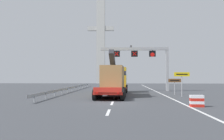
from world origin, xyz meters
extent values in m
plane|color=#424449|center=(0.00, 0.00, 0.00)|extent=(112.00, 112.00, 0.00)
cube|color=silver|center=(0.15, -6.00, 0.01)|extent=(0.20, 2.60, 0.01)
cube|color=silver|center=(0.15, -0.96, 0.01)|extent=(0.20, 2.60, 0.01)
cube|color=silver|center=(0.15, 4.08, 0.01)|extent=(0.20, 2.60, 0.01)
cube|color=silver|center=(0.15, 9.12, 0.01)|extent=(0.20, 2.60, 0.01)
cube|color=silver|center=(0.15, 14.16, 0.01)|extent=(0.20, 2.60, 0.01)
cube|color=silver|center=(0.15, 19.20, 0.01)|extent=(0.20, 2.60, 0.01)
cube|color=silver|center=(0.15, 24.24, 0.01)|extent=(0.20, 2.60, 0.01)
cube|color=silver|center=(0.15, 29.27, 0.01)|extent=(0.20, 2.60, 0.01)
cube|color=silver|center=(0.15, 34.31, 0.01)|extent=(0.20, 2.60, 0.01)
cube|color=silver|center=(0.15, 39.35, 0.01)|extent=(0.20, 2.60, 0.01)
cube|color=silver|center=(0.15, 44.39, 0.01)|extent=(0.20, 2.60, 0.01)
cube|color=silver|center=(6.20, 12.00, 0.01)|extent=(0.20, 63.00, 0.01)
cube|color=#9EA0A5|center=(7.95, 15.00, 3.46)|extent=(0.40, 0.40, 6.92)
cube|color=slate|center=(7.95, 15.00, 0.04)|extent=(0.90, 0.90, 0.08)
cube|color=#9EA0A5|center=(2.86, 15.00, 6.67)|extent=(10.57, 0.44, 0.44)
cube|color=#4C4C51|center=(2.33, 15.00, 7.07)|extent=(0.28, 0.40, 0.28)
cube|color=black|center=(5.66, 15.00, 5.89)|extent=(1.01, 0.24, 0.92)
cube|color=#9EA0A5|center=(5.66, 15.00, 6.40)|extent=(0.08, 0.08, 0.16)
cone|color=red|center=(5.66, 14.87, 5.73)|extent=(0.65, 0.02, 0.65)
cube|color=black|center=(2.86, 15.00, 5.89)|extent=(1.01, 0.24, 0.92)
cube|color=#9EA0A5|center=(2.86, 15.00, 6.40)|extent=(0.08, 0.08, 0.16)
cube|color=red|center=(2.86, 14.87, 5.89)|extent=(0.61, 0.02, 0.61)
cube|color=red|center=(2.86, 14.87, 5.89)|extent=(0.61, 0.02, 0.61)
cube|color=black|center=(0.07, 15.00, 5.89)|extent=(1.01, 0.24, 0.92)
cube|color=#9EA0A5|center=(0.07, 15.00, 6.40)|extent=(0.08, 0.08, 0.16)
cube|color=red|center=(0.07, 14.87, 5.89)|extent=(0.61, 0.02, 0.61)
cube|color=red|center=(0.07, 14.87, 5.89)|extent=(0.61, 0.02, 0.61)
cube|color=red|center=(-0.10, 5.61, 0.73)|extent=(3.29, 10.52, 0.24)
cube|color=red|center=(-0.35, 0.33, 1.10)|extent=(2.66, 0.21, 0.44)
cylinder|color=black|center=(-1.66, 1.17, 0.55)|extent=(0.37, 1.11, 1.10)
cylinder|color=black|center=(1.04, 1.05, 0.55)|extent=(0.37, 1.11, 1.10)
cylinder|color=black|center=(-1.61, 2.22, 0.55)|extent=(0.37, 1.11, 1.10)
cylinder|color=black|center=(1.09, 2.10, 0.55)|extent=(0.37, 1.11, 1.10)
cylinder|color=black|center=(-1.56, 3.27, 0.55)|extent=(0.37, 1.11, 1.10)
cylinder|color=black|center=(1.13, 3.14, 0.55)|extent=(0.37, 1.11, 1.10)
cylinder|color=black|center=(-1.51, 4.32, 0.55)|extent=(0.37, 1.11, 1.10)
cylinder|color=black|center=(1.18, 4.19, 0.55)|extent=(0.37, 1.11, 1.10)
cylinder|color=black|center=(-1.46, 5.37, 0.55)|extent=(0.37, 1.11, 1.10)
cylinder|color=black|center=(1.23, 5.24, 0.55)|extent=(0.37, 1.11, 1.10)
cube|color=gold|center=(0.24, 12.70, 2.10)|extent=(2.72, 3.32, 3.10)
cube|color=black|center=(0.24, 12.70, 2.80)|extent=(2.75, 3.34, 0.60)
cylinder|color=black|center=(-1.01, 13.64, 0.55)|extent=(0.39, 1.11, 1.10)
cylinder|color=black|center=(1.56, 13.52, 0.55)|extent=(0.39, 1.11, 1.10)
cylinder|color=black|center=(-1.10, 11.64, 0.55)|extent=(0.39, 1.11, 1.10)
cylinder|color=black|center=(1.47, 11.52, 0.55)|extent=(0.39, 1.11, 1.10)
cube|color=#9E7A47|center=(-0.08, 6.00, 2.20)|extent=(2.65, 5.83, 2.70)
cube|color=#2D2D33|center=(-0.12, 5.15, 4.15)|extent=(0.70, 2.97, 2.29)
cube|color=red|center=(-1.33, 0.34, 0.80)|extent=(0.20, 0.07, 0.12)
cube|color=red|center=(0.63, 0.24, 0.80)|extent=(0.20, 0.07, 0.12)
cylinder|color=#9EA0A5|center=(7.84, 5.81, 1.41)|extent=(0.10, 0.10, 2.82)
cube|color=yellow|center=(7.84, 5.75, 2.58)|extent=(1.76, 0.06, 0.48)
cube|color=black|center=(7.84, 5.72, 2.58)|extent=(1.27, 0.01, 0.12)
cylinder|color=#9EA0A5|center=(7.67, 8.73, 1.02)|extent=(0.10, 0.10, 2.04)
cube|color=brown|center=(7.67, 8.67, 1.81)|extent=(1.60, 0.06, 0.45)
cube|color=black|center=(7.67, 8.63, 1.81)|extent=(1.16, 0.01, 0.12)
cube|color=red|center=(6.75, -2.97, 0.11)|extent=(1.03, 0.57, 0.23)
cube|color=white|center=(6.75, -2.97, 0.34)|extent=(1.03, 0.57, 0.22)
cube|color=red|center=(6.75, -2.97, 0.56)|extent=(1.03, 0.57, 0.23)
cube|color=white|center=(6.75, -2.97, 0.79)|extent=(1.03, 0.57, 0.23)
cube|color=#999EA3|center=(-7.02, 14.92, 0.60)|extent=(0.04, 33.85, 0.32)
cube|color=#999EA3|center=(-6.96, -0.46, 0.30)|extent=(0.10, 0.10, 0.60)
cube|color=#999EA3|center=(-6.96, 2.62, 0.30)|extent=(0.10, 0.10, 0.60)
cube|color=#999EA3|center=(-6.96, 5.69, 0.30)|extent=(0.10, 0.10, 0.60)
cube|color=#999EA3|center=(-6.96, 8.77, 0.30)|extent=(0.10, 0.10, 0.60)
cube|color=#999EA3|center=(-6.96, 11.85, 0.30)|extent=(0.10, 0.10, 0.60)
cube|color=#999EA3|center=(-6.96, 14.92, 0.30)|extent=(0.10, 0.10, 0.60)
cube|color=#999EA3|center=(-6.96, 18.00, 0.30)|extent=(0.10, 0.10, 0.60)
cube|color=#999EA3|center=(-6.96, 21.08, 0.30)|extent=(0.10, 0.10, 0.60)
cube|color=#999EA3|center=(-6.96, 24.16, 0.30)|extent=(0.10, 0.10, 0.60)
cube|color=#999EA3|center=(-6.96, 27.23, 0.30)|extent=(0.10, 0.10, 0.60)
cube|color=#999EA3|center=(-6.96, 30.31, 0.30)|extent=(0.10, 0.10, 0.60)
cube|color=#B7B7B2|center=(-6.69, 57.43, 15.25)|extent=(2.80, 2.00, 30.51)
cube|color=#B7B7B2|center=(-6.69, 57.43, 18.92)|extent=(9.00, 1.60, 1.40)
camera|label=1|loc=(1.14, -20.82, 2.33)|focal=36.60mm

